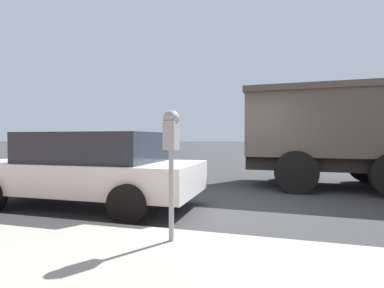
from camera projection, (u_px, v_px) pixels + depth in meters
ground_plane at (231, 205)px, 5.99m from camera, size 220.00×220.00×0.00m
parking_meter at (171, 141)px, 3.51m from camera, size 0.21×0.19×1.54m
car_white at (89, 167)px, 5.89m from camera, size 2.12×4.47×1.46m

